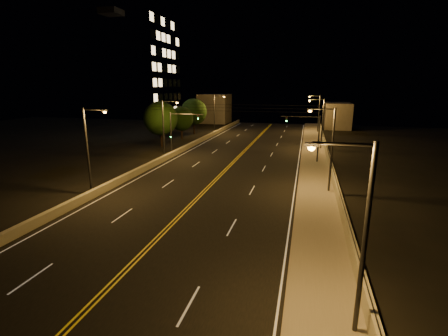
% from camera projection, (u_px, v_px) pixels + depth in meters
% --- Properties ---
extents(ground, '(160.00, 160.00, 0.00)m').
position_uv_depth(ground, '(86.00, 310.00, 14.99)').
color(ground, black).
rests_on(ground, ground).
extents(road, '(18.00, 120.00, 0.02)m').
position_uv_depth(road, '(210.00, 185.00, 33.77)').
color(road, black).
rests_on(road, ground).
extents(sidewalk, '(3.60, 120.00, 0.30)m').
position_uv_depth(sidewalk, '(318.00, 192.00, 31.15)').
color(sidewalk, gray).
rests_on(sidewalk, ground).
extents(curb, '(0.14, 120.00, 0.15)m').
position_uv_depth(curb, '(298.00, 191.00, 31.62)').
color(curb, gray).
rests_on(curb, ground).
extents(parapet_wall, '(0.30, 120.00, 1.00)m').
position_uv_depth(parapet_wall, '(336.00, 187.00, 30.60)').
color(parapet_wall, '#A19D86').
rests_on(parapet_wall, sidewalk).
extents(jersey_barrier, '(0.45, 120.00, 0.74)m').
position_uv_depth(jersey_barrier, '(128.00, 176.00, 35.95)').
color(jersey_barrier, '#A19D86').
rests_on(jersey_barrier, ground).
extents(distant_building_right, '(6.00, 10.00, 6.11)m').
position_uv_depth(distant_building_right, '(337.00, 116.00, 79.43)').
color(distant_building_right, slate).
rests_on(distant_building_right, ground).
extents(distant_building_left, '(8.00, 8.00, 7.91)m').
position_uv_depth(distant_building_left, '(215.00, 108.00, 91.02)').
color(distant_building_left, slate).
rests_on(distant_building_left, ground).
extents(parapet_rail, '(0.06, 120.00, 0.06)m').
position_uv_depth(parapet_rail, '(337.00, 182.00, 30.47)').
color(parapet_rail, black).
rests_on(parapet_rail, parapet_wall).
extents(lane_markings, '(17.32, 116.00, 0.00)m').
position_uv_depth(lane_markings, '(210.00, 185.00, 33.70)').
color(lane_markings, silver).
rests_on(lane_markings, road).
extents(streetlight_0, '(2.55, 0.28, 8.17)m').
position_uv_depth(streetlight_0, '(358.00, 229.00, 12.33)').
color(streetlight_0, '#2D2D33').
rests_on(streetlight_0, ground).
extents(streetlight_1, '(2.55, 0.28, 8.17)m').
position_uv_depth(streetlight_1, '(329.00, 145.00, 30.13)').
color(streetlight_1, '#2D2D33').
rests_on(streetlight_1, ground).
extents(streetlight_2, '(2.55, 0.28, 8.17)m').
position_uv_depth(streetlight_2, '(321.00, 120.00, 51.42)').
color(streetlight_2, '#2D2D33').
rests_on(streetlight_2, ground).
extents(streetlight_3, '(2.55, 0.28, 8.17)m').
position_uv_depth(streetlight_3, '(318.00, 111.00, 70.39)').
color(streetlight_3, '#2D2D33').
rests_on(streetlight_3, ground).
extents(streetlight_4, '(2.55, 0.28, 8.17)m').
position_uv_depth(streetlight_4, '(90.00, 145.00, 29.84)').
color(streetlight_4, '#2D2D33').
rests_on(streetlight_4, ground).
extents(streetlight_5, '(2.55, 0.28, 8.17)m').
position_uv_depth(streetlight_5, '(165.00, 125.00, 45.49)').
color(streetlight_5, '#2D2D33').
rests_on(streetlight_5, ground).
extents(streetlight_6, '(2.55, 0.28, 8.17)m').
position_uv_depth(streetlight_6, '(216.00, 111.00, 70.07)').
color(streetlight_6, '#2D2D33').
rests_on(streetlight_6, ground).
extents(traffic_signal_right, '(5.11, 0.31, 6.38)m').
position_uv_depth(traffic_signal_right, '(311.00, 134.00, 42.52)').
color(traffic_signal_right, '#2D2D33').
rests_on(traffic_signal_right, ground).
extents(traffic_signal_left, '(5.11, 0.31, 6.38)m').
position_uv_depth(traffic_signal_left, '(177.00, 129.00, 47.03)').
color(traffic_signal_left, '#2D2D33').
rests_on(traffic_signal_left, ground).
extents(overhead_wires, '(22.00, 0.03, 0.83)m').
position_uv_depth(overhead_wires, '(231.00, 108.00, 40.88)').
color(overhead_wires, black).
extents(building_tower, '(24.00, 15.00, 25.55)m').
position_uv_depth(building_tower, '(116.00, 76.00, 70.05)').
color(building_tower, slate).
rests_on(building_tower, ground).
extents(tree_0, '(5.65, 5.65, 7.66)m').
position_uv_depth(tree_0, '(161.00, 118.00, 53.91)').
color(tree_0, black).
rests_on(tree_0, ground).
extents(tree_1, '(4.63, 4.63, 6.28)m').
position_uv_depth(tree_1, '(181.00, 119.00, 62.35)').
color(tree_1, black).
rests_on(tree_1, ground).
extents(tree_2, '(5.56, 5.56, 7.54)m').
position_uv_depth(tree_2, '(194.00, 112.00, 68.89)').
color(tree_2, black).
rests_on(tree_2, ground).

